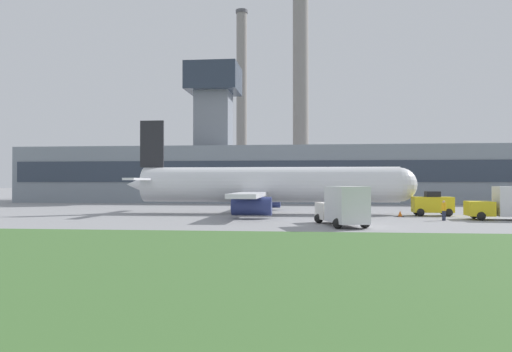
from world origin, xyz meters
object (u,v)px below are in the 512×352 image
airplane (265,186)px  ground_crew_person (444,210)px  baggage_truck (509,204)px  fuel_truck (343,207)px  pushback_tug (432,205)px

airplane → ground_crew_person: airplane is taller
baggage_truck → fuel_truck: 15.50m
airplane → baggage_truck: bearing=-16.0°
pushback_tug → baggage_truck: size_ratio=0.61×
pushback_tug → fuel_truck: bearing=-127.1°
airplane → baggage_truck: 21.14m
pushback_tug → baggage_truck: 6.65m
baggage_truck → fuel_truck: bearing=-152.3°
pushback_tug → airplane: bearing=175.0°
airplane → fuel_truck: 14.62m
airplane → pushback_tug: (15.36, -1.33, -1.71)m
ground_crew_person → fuel_truck: bearing=-144.4°
airplane → pushback_tug: bearing=-5.0°
airplane → fuel_truck: size_ratio=4.15×
baggage_truck → ground_crew_person: baggage_truck is taller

